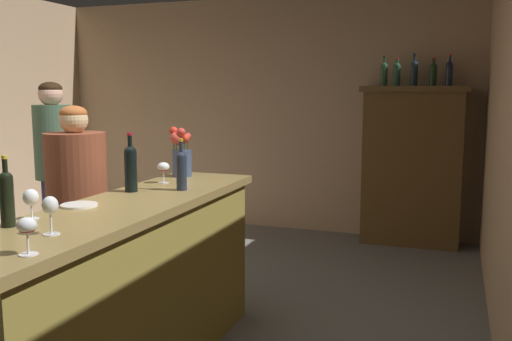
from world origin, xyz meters
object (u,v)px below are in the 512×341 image
wine_glass_rear (31,198)px  patron_by_cabinet (54,170)px  display_cabinet (412,163)px  wine_bottle_merlot (131,166)px  wine_bottle_pinot (7,196)px  bar_counter (127,294)px  wine_glass_mid (50,207)px  patron_in_navy (78,213)px  display_bottle_right (449,72)px  display_bottle_midright (433,73)px  wine_glass_spare (163,168)px  flower_arrangement (181,154)px  display_bottle_left (384,73)px  cheese_plate (79,205)px  wine_glass_front (27,228)px  display_bottle_center (414,72)px  display_bottle_midleft (397,73)px  wine_bottle_chardonnay (181,168)px

wine_glass_rear → patron_by_cabinet: bearing=126.9°
display_cabinet → wine_bottle_merlot: bearing=-113.7°
wine_bottle_pinot → wine_bottle_merlot: (0.04, 0.93, 0.01)m
bar_counter → wine_bottle_pinot: 0.90m
wine_glass_mid → patron_in_navy: (-0.72, 1.11, -0.31)m
display_bottle_right → patron_in_navy: 3.82m
display_bottle_midright → wine_glass_rear: bearing=-112.1°
display_cabinet → wine_glass_spare: size_ratio=12.21×
wine_glass_rear → display_bottle_midright: size_ratio=0.51×
flower_arrangement → display_bottle_midright: (1.53, 2.49, 0.61)m
display_bottle_left → wine_bottle_pinot: bearing=-105.1°
patron_in_navy → bar_counter: bearing=-0.1°
display_bottle_left → patron_by_cabinet: display_bottle_left is taller
wine_glass_spare → cheese_plate: size_ratio=0.72×
wine_glass_rear → wine_glass_front: bearing=-49.9°
bar_counter → patron_in_navy: patron_in_navy is taller
wine_glass_mid → bar_counter: bearing=96.5°
display_cabinet → wine_glass_spare: bearing=-115.8°
wine_bottle_pinot → display_bottle_right: 4.45m
wine_bottle_merlot → display_bottle_right: bearing=61.6°
wine_bottle_pinot → cheese_plate: 0.49m
wine_bottle_merlot → wine_glass_front: bearing=-74.3°
display_bottle_midright → wine_glass_front: bearing=-105.2°
wine_glass_spare → display_bottle_center: size_ratio=0.42×
display_bottle_midleft → display_bottle_right: 0.51m
display_bottle_center → patron_by_cabinet: display_bottle_center is taller
display_cabinet → wine_glass_front: display_cabinet is taller
wine_bottle_pinot → patron_in_navy: (-0.45, 1.06, -0.33)m
wine_bottle_chardonnay → wine_glass_mid: (-0.03, -1.12, -0.02)m
wine_bottle_merlot → wine_bottle_chardonnay: 0.30m
cheese_plate → patron_in_navy: bearing=128.3°
bar_counter → display_bottle_center: bearing=70.8°
wine_bottle_pinot → display_bottle_midleft: display_bottle_midleft is taller
wine_glass_mid → wine_glass_front: bearing=-66.1°
wine_glass_front → display_bottle_center: size_ratio=0.43×
bar_counter → wine_bottle_pinot: (-0.19, -0.60, 0.63)m
cheese_plate → patron_in_navy: (-0.47, 0.59, -0.20)m
wine_glass_rear → cheese_plate: bearing=85.8°
flower_arrangement → cheese_plate: (-0.03, -1.09, -0.15)m
display_bottle_right → wine_glass_spare: bearing=-120.9°
display_bottle_midleft → wine_bottle_chardonnay: bearing=-107.3°
wine_glass_front → display_bottle_center: bearing=77.0°
display_bottle_midright → bar_counter: bearing=-111.8°
display_bottle_midleft → cheese_plate: bearing=-108.6°
wine_glass_front → cheese_plate: size_ratio=0.75×
display_cabinet → wine_glass_front: size_ratio=11.76×
wine_bottle_chardonnay → wine_glass_spare: size_ratio=2.29×
wine_glass_mid → flower_arrangement: size_ratio=0.47×
bar_counter → display_bottle_right: display_bottle_right is taller
wine_glass_mid → patron_by_cabinet: (-1.61, 1.98, -0.19)m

